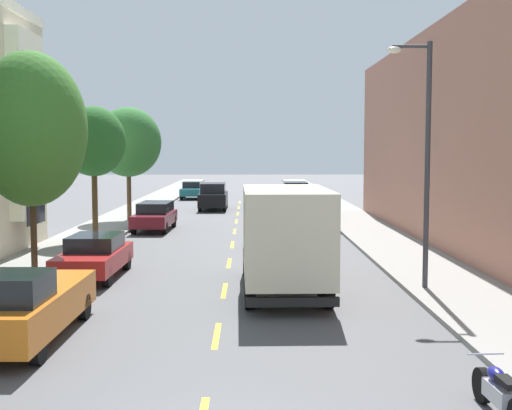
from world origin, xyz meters
TOP-DOWN VIEW (x-y plane):
  - ground_plane at (0.00, 30.00)m, footprint 160.00×160.00m
  - sidewalk_left at (-7.10, 28.00)m, footprint 3.20×120.00m
  - sidewalk_right at (7.10, 28.00)m, footprint 3.20×120.00m
  - lane_centerline_dashes at (0.00, 24.50)m, footprint 0.14×47.20m
  - street_tree_second at (-6.40, 13.94)m, footprint 3.65×3.65m
  - street_tree_third at (-6.40, 22.86)m, footprint 2.94×2.94m
  - street_tree_farthest at (-6.40, 31.77)m, footprint 3.91×3.91m
  - street_lamp at (5.96, 11.78)m, footprint 1.35×0.28m
  - delivery_box_truck at (1.80, 11.80)m, footprint 2.52×7.05m
  - parked_sedan_red at (-4.47, 14.20)m, footprint 1.88×4.53m
  - parked_wagon_burgundy at (-4.29, 27.56)m, footprint 1.96×4.75m
  - parked_hatchback_teal at (-4.31, 50.98)m, footprint 1.74×4.00m
  - parked_pickup_orange at (-4.35, 6.56)m, footprint 2.07×5.33m
  - parked_pickup_white at (4.46, 29.00)m, footprint 2.04×5.32m
  - parked_suv_silver at (4.22, 41.52)m, footprint 2.00×4.82m
  - parked_hatchback_charcoal at (4.49, 34.90)m, footprint 1.76×4.01m
  - moving_black_sedan at (-1.80, 39.98)m, footprint 1.95×4.80m
  - parked_motorcycle at (4.75, 2.11)m, footprint 0.62×2.05m

SIDE VIEW (x-z plane):
  - ground_plane at x=0.00m, z-range 0.00..0.00m
  - lane_centerline_dashes at x=0.00m, z-range 0.00..0.01m
  - sidewalk_left at x=-7.10m, z-range 0.00..0.14m
  - sidewalk_right at x=7.10m, z-range 0.00..0.14m
  - parked_motorcycle at x=4.75m, z-range -0.04..0.86m
  - parked_sedan_red at x=-4.47m, z-range 0.03..1.46m
  - parked_hatchback_teal at x=-4.31m, z-range 0.01..1.51m
  - parked_hatchback_charcoal at x=4.49m, z-range 0.01..1.51m
  - parked_wagon_burgundy at x=-4.29m, z-range 0.05..1.55m
  - parked_pickup_orange at x=-4.35m, z-range -0.04..1.69m
  - parked_pickup_white at x=4.46m, z-range -0.04..1.69m
  - parked_suv_silver at x=4.22m, z-range 0.02..1.95m
  - moving_black_sedan at x=-1.80m, z-range 0.02..1.95m
  - delivery_box_truck at x=1.80m, z-range 0.24..3.42m
  - street_lamp at x=5.96m, z-range 0.69..8.04m
  - street_tree_third at x=-6.40m, z-range 1.59..7.76m
  - street_tree_farthest at x=-6.40m, z-range 1.41..8.11m
  - street_tree_second at x=-6.40m, z-range 1.28..8.67m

